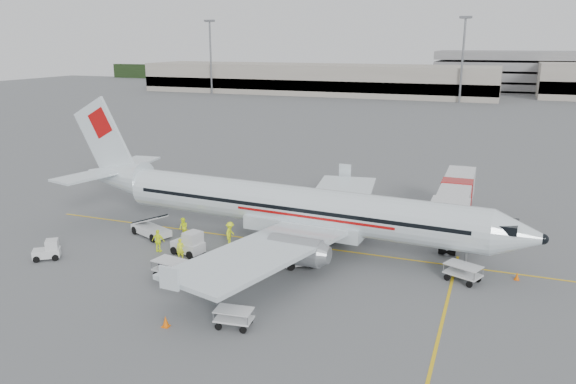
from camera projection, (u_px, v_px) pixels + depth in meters
name	position (u px, v px, depth m)	size (l,w,h in m)	color
ground	(279.00, 242.00, 46.13)	(360.00, 360.00, 0.00)	#56595B
stripe_lead	(279.00, 242.00, 46.13)	(44.00, 0.20, 0.01)	yellow
stripe_cross	(444.00, 314.00, 34.09)	(0.20, 20.00, 0.01)	yellow
terminal_west	(315.00, 79.00, 175.99)	(110.00, 22.00, 9.00)	gray
parking_garage	(536.00, 70.00, 179.99)	(62.00, 24.00, 14.00)	slate
treeline	(458.00, 78.00, 203.18)	(300.00, 3.00, 6.00)	black
mast_west	(211.00, 58.00, 173.82)	(3.20, 1.20, 22.00)	slate
mast_center	(462.00, 61.00, 147.97)	(3.20, 1.20, 22.00)	slate
aircraft	(295.00, 179.00, 44.31)	(39.64, 31.07, 10.93)	silver
jet_bridge	(456.00, 206.00, 48.51)	(3.21, 17.09, 4.49)	silver
belt_loader	(151.00, 220.00, 47.33)	(5.14, 1.93, 2.79)	silver
tug_fore	(299.00, 254.00, 41.09)	(2.32, 1.33, 1.79)	silver
tug_mid	(188.00, 242.00, 43.42)	(2.45, 1.40, 1.89)	silver
tug_aft	(46.00, 250.00, 42.43)	(1.94, 1.11, 1.50)	silver
cart_loaded_a	(228.00, 259.00, 41.15)	(2.06, 1.22, 1.07)	silver
cart_loaded_b	(171.00, 269.00, 39.10)	(2.50, 1.48, 1.30)	silver
cart_empty_a	(234.00, 318.00, 32.35)	(2.16, 1.28, 1.13)	silver
cart_empty_b	(463.00, 273.00, 38.50)	(2.37, 1.40, 1.24)	silver
cone_nose	(517.00, 276.00, 38.86)	(0.35, 0.35, 0.57)	#F16106
cone_port	(322.00, 193.00, 59.95)	(0.37, 0.37, 0.61)	#F16106
cone_stbd	(166.00, 321.00, 32.45)	(0.42, 0.42, 0.69)	#F16106
crew_a	(180.00, 249.00, 42.38)	(0.60, 0.39, 1.64)	#CFE316
crew_b	(183.00, 228.00, 47.13)	(0.83, 0.64, 1.70)	#CFE316
crew_c	(230.00, 233.00, 45.45)	(1.24, 0.71, 1.91)	#CFE316
crew_d	(158.00, 241.00, 43.85)	(1.06, 0.44, 1.82)	#CFE316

